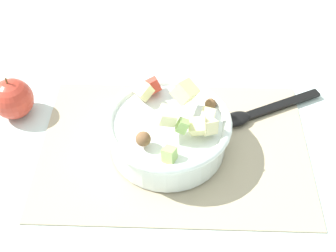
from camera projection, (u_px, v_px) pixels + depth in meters
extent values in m
plane|color=silver|center=(174.00, 148.00, 0.82)|extent=(2.40, 2.40, 0.00)
cube|color=tan|center=(174.00, 147.00, 0.81)|extent=(0.48, 0.33, 0.01)
cylinder|color=white|center=(168.00, 133.00, 0.79)|extent=(0.20, 0.20, 0.06)
torus|color=white|center=(168.00, 121.00, 0.77)|extent=(0.22, 0.22, 0.02)
cube|color=beige|center=(185.00, 92.00, 0.75)|extent=(0.05, 0.05, 0.05)
cube|color=beige|center=(208.00, 115.00, 0.75)|extent=(0.03, 0.03, 0.02)
cube|color=beige|center=(143.00, 91.00, 0.79)|extent=(0.04, 0.04, 0.03)
sphere|color=brown|center=(143.00, 139.00, 0.72)|extent=(0.03, 0.03, 0.04)
cube|color=beige|center=(207.00, 126.00, 0.73)|extent=(0.04, 0.04, 0.03)
cube|color=#A3CC6B|center=(169.00, 155.00, 0.71)|extent=(0.03, 0.03, 0.03)
cube|color=#BC3828|center=(151.00, 86.00, 0.80)|extent=(0.04, 0.04, 0.04)
cube|color=#A3CC6B|center=(182.00, 126.00, 0.71)|extent=(0.02, 0.02, 0.03)
cube|color=beige|center=(168.00, 115.00, 0.71)|extent=(0.03, 0.03, 0.03)
sphere|color=brown|center=(211.00, 104.00, 0.79)|extent=(0.03, 0.03, 0.03)
cube|color=beige|center=(198.00, 126.00, 0.73)|extent=(0.03, 0.03, 0.04)
ellipsoid|color=black|center=(236.00, 119.00, 0.85)|extent=(0.07, 0.06, 0.01)
cube|color=black|center=(282.00, 105.00, 0.88)|extent=(0.16, 0.09, 0.01)
sphere|color=#BC3828|center=(13.00, 99.00, 0.85)|extent=(0.08, 0.08, 0.08)
cylinder|color=brown|center=(6.00, 81.00, 0.82)|extent=(0.00, 0.00, 0.01)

